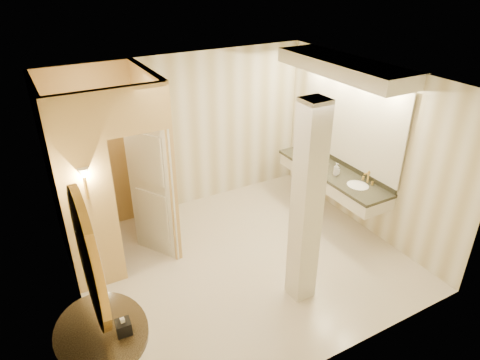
% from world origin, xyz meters
% --- Properties ---
extents(floor, '(4.50, 4.50, 0.00)m').
position_xyz_m(floor, '(0.00, 0.00, 0.00)').
color(floor, beige).
rests_on(floor, ground).
extents(ceiling, '(4.50, 4.50, 0.00)m').
position_xyz_m(ceiling, '(0.00, 0.00, 2.70)').
color(ceiling, silver).
rests_on(ceiling, wall_back).
extents(wall_back, '(4.50, 0.02, 2.70)m').
position_xyz_m(wall_back, '(0.00, 2.00, 1.35)').
color(wall_back, white).
rests_on(wall_back, floor).
extents(wall_front, '(4.50, 0.02, 2.70)m').
position_xyz_m(wall_front, '(0.00, -2.00, 1.35)').
color(wall_front, white).
rests_on(wall_front, floor).
extents(wall_left, '(0.02, 4.00, 2.70)m').
position_xyz_m(wall_left, '(-2.25, 0.00, 1.35)').
color(wall_left, white).
rests_on(wall_left, floor).
extents(wall_right, '(0.02, 4.00, 2.70)m').
position_xyz_m(wall_right, '(2.25, 0.00, 1.35)').
color(wall_right, white).
rests_on(wall_right, floor).
extents(toilet_closet, '(1.50, 1.55, 2.70)m').
position_xyz_m(toilet_closet, '(-1.13, 0.97, 1.39)').
color(toilet_closet, '#D9B771').
rests_on(toilet_closet, floor).
extents(wall_sconce, '(0.14, 0.14, 0.42)m').
position_xyz_m(wall_sconce, '(-1.93, 0.43, 1.73)').
color(wall_sconce, gold).
rests_on(wall_sconce, toilet_closet).
extents(vanity, '(0.75, 2.41, 2.09)m').
position_xyz_m(vanity, '(1.98, 0.39, 1.63)').
color(vanity, beige).
rests_on(vanity, floor).
extents(console_shelf, '(1.09, 1.09, 1.99)m').
position_xyz_m(console_shelf, '(-2.21, -1.21, 1.35)').
color(console_shelf, black).
rests_on(console_shelf, floor).
extents(pillar, '(0.29, 0.29, 2.70)m').
position_xyz_m(pillar, '(0.35, -0.96, 1.35)').
color(pillar, beige).
rests_on(pillar, floor).
extents(tissue_box, '(0.15, 0.15, 0.14)m').
position_xyz_m(tissue_box, '(-2.04, -1.35, 0.94)').
color(tissue_box, black).
rests_on(tissue_box, console_shelf).
extents(toilet, '(0.51, 0.81, 0.79)m').
position_xyz_m(toilet, '(-1.76, 1.36, 0.39)').
color(toilet, white).
rests_on(toilet, floor).
extents(soap_bottle_a, '(0.07, 0.08, 0.13)m').
position_xyz_m(soap_bottle_a, '(1.92, 0.24, 0.94)').
color(soap_bottle_a, beige).
rests_on(soap_bottle_a, vanity).
extents(soap_bottle_b, '(0.11, 0.11, 0.13)m').
position_xyz_m(soap_bottle_b, '(1.96, 0.58, 0.94)').
color(soap_bottle_b, silver).
rests_on(soap_bottle_b, vanity).
extents(soap_bottle_c, '(0.10, 0.10, 0.21)m').
position_xyz_m(soap_bottle_c, '(1.87, 0.23, 0.98)').
color(soap_bottle_c, '#C6B28C').
rests_on(soap_bottle_c, vanity).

